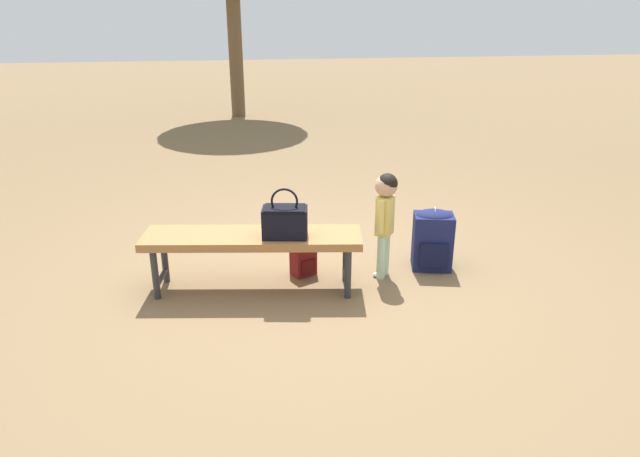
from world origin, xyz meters
TOP-DOWN VIEW (x-y plane):
  - ground_plane at (0.00, 0.00)m, footprint 40.00×40.00m
  - park_bench at (-0.50, -0.18)m, footprint 1.64×0.64m
  - handbag at (-0.26, -0.26)m, footprint 0.35×0.23m
  - child_standing at (0.52, -0.11)m, footprint 0.18×0.20m
  - backpack_large at (0.96, -0.02)m, footprint 0.36×0.32m
  - backpack_small at (-0.09, 0.02)m, footprint 0.22×0.20m

SIDE VIEW (x-z plane):
  - ground_plane at x=0.00m, z-range 0.00..0.00m
  - backpack_small at x=-0.09m, z-range 0.00..0.30m
  - backpack_large at x=0.96m, z-range 0.00..0.53m
  - park_bench at x=-0.50m, z-range 0.17..0.62m
  - child_standing at x=0.52m, z-range 0.14..0.99m
  - handbag at x=-0.26m, z-range 0.39..0.76m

